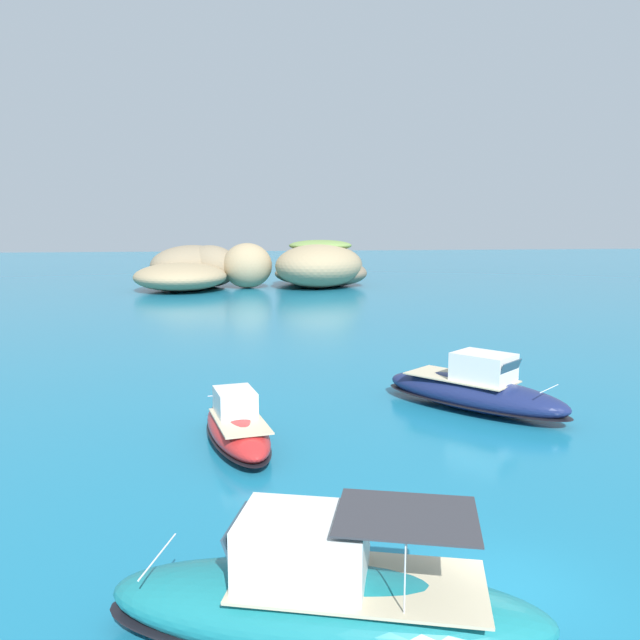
# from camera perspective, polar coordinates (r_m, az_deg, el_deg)

# --- Properties ---
(ground_plane) EXTENTS (400.00, 400.00, 0.00)m
(ground_plane) POSITION_cam_1_polar(r_m,az_deg,el_deg) (15.94, 16.30, -22.50)
(ground_plane) COLOR #197093
(islet_large) EXTENTS (18.44, 20.15, 5.95)m
(islet_large) POSITION_cam_1_polar(r_m,az_deg,el_deg) (85.77, -10.76, 4.53)
(islet_large) COLOR #84755B
(islet_large) RESTS_ON ground
(islet_small) EXTENTS (16.90, 21.55, 6.29)m
(islet_small) POSITION_cam_1_polar(r_m,az_deg,el_deg) (87.40, 0.19, 4.88)
(islet_small) COLOR #9E8966
(islet_small) RESTS_ON ground
(motorboat_red) EXTENTS (3.13, 7.04, 2.01)m
(motorboat_red) POSITION_cam_1_polar(r_m,az_deg,el_deg) (24.26, -7.49, -9.48)
(motorboat_red) COLOR red
(motorboat_red) RESTS_ON ground
(motorboat_teal) EXTENTS (9.29, 5.29, 2.79)m
(motorboat_teal) POSITION_cam_1_polar(r_m,az_deg,el_deg) (13.44, 0.32, -24.05)
(motorboat_teal) COLOR #19727A
(motorboat_teal) RESTS_ON ground
(motorboat_navy) EXTENTS (7.64, 8.59, 2.62)m
(motorboat_navy) POSITION_cam_1_polar(r_m,az_deg,el_deg) (29.11, 13.76, -6.20)
(motorboat_navy) COLOR navy
(motorboat_navy) RESTS_ON ground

